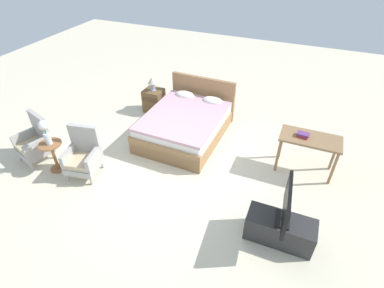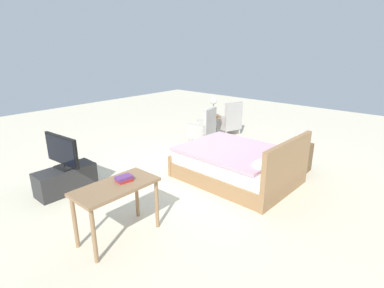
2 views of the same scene
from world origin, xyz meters
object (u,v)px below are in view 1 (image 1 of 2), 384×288
side_table (53,153)px  armchair_by_window_right (83,156)px  tv_flatscreen (287,206)px  armchair_by_window_left (35,142)px  book_stack (303,135)px  table_lamp (152,82)px  tv_stand (280,229)px  flower_vase (45,130)px  nightstand (154,101)px  bed (186,123)px  vanity_desk (310,143)px

side_table → armchair_by_window_right: bearing=13.8°
tv_flatscreen → armchair_by_window_left: bearing=178.5°
armchair_by_window_left → book_stack: bearing=18.8°
armchair_by_window_left → table_lamp: armchair_by_window_left is taller
tv_stand → flower_vase: bearing=-179.7°
tv_stand → tv_flatscreen: 0.51m
nightstand → side_table: bearing=-104.3°
armchair_by_window_left → armchair_by_window_right: same height
flower_vase → tv_flatscreen: size_ratio=0.57×
bed → vanity_desk: (2.46, -0.21, 0.32)m
side_table → book_stack: 4.47m
armchair_by_window_left → side_table: bearing=-13.8°
nightstand → armchair_by_window_left: bearing=-116.4°
bed → armchair_by_window_left: (-2.35, -1.81, 0.08)m
armchair_by_window_left → armchair_by_window_right: 1.12m
armchair_by_window_right → table_lamp: size_ratio=2.79×
armchair_by_window_right → tv_flatscreen: tv_flatscreen is taller
tv_stand → armchair_by_window_left: bearing=178.5°
flower_vase → nightstand: 2.75m
bed → tv_flatscreen: size_ratio=2.45×
tv_stand → table_lamp: bearing=142.9°
table_lamp → flower_vase: bearing=-104.3°
flower_vase → tv_stand: bearing=0.3°
armchair_by_window_left → nightstand: (1.22, 2.46, -0.10)m
vanity_desk → book_stack: bearing=-173.8°
side_table → tv_flatscreen: bearing=0.3°
vanity_desk → table_lamp: bearing=166.5°
side_table → nightstand: side_table is taller
armchair_by_window_left → flower_vase: flower_vase is taller
side_table → tv_flatscreen: 4.10m
armchair_by_window_right → flower_vase: size_ratio=1.93×
nightstand → tv_flatscreen: bearing=-37.0°
bed → tv_flatscreen: tv_flatscreen is taller
armchair_by_window_right → tv_flatscreen: (3.52, -0.12, 0.34)m
side_table → tv_stand: 4.08m
tv_flatscreen → tv_stand: bearing=-175.3°
flower_vase → side_table: bearing=0.0°
flower_vase → table_lamp: size_ratio=1.45×
nightstand → tv_stand: 4.28m
book_stack → vanity_desk: bearing=6.2°
armchair_by_window_right → tv_stand: size_ratio=0.96×
flower_vase → nightstand: (0.66, 2.60, -0.61)m
armchair_by_window_right → nightstand: bearing=87.7°
armchair_by_window_left → tv_stand: size_ratio=0.96×
bed → flower_vase: size_ratio=4.31×
flower_vase → vanity_desk: flower_vase is taller
armchair_by_window_left → table_lamp: (1.22, 2.46, 0.39)m
armchair_by_window_left → vanity_desk: size_ratio=0.88×
nightstand → vanity_desk: size_ratio=0.53×
side_table → tv_stand: side_table is taller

